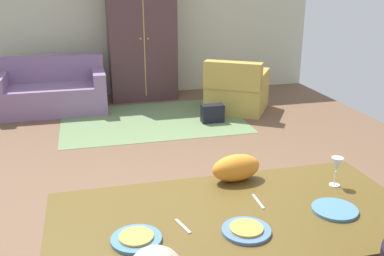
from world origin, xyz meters
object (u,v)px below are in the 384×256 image
armoire (142,36)px  cat (236,168)px  plate_near_child (246,231)px  couch (52,92)px  plate_near_woman (335,210)px  armchair (237,91)px  wine_glass (337,166)px  dining_table (234,225)px  plate_near_man (136,239)px  handbag (212,113)px

armoire → cat: bearing=-91.2°
plate_near_child → couch: size_ratio=0.15×
plate_near_woman → armchair: bearing=77.1°
plate_near_woman → armoire: bearing=93.0°
plate_near_woman → couch: couch is taller
wine_glass → dining_table: bearing=-165.9°
plate_near_woman → wine_glass: (0.17, 0.28, 0.12)m
plate_near_man → plate_near_child: same height
plate_near_woman → wine_glass: wine_glass is taller
dining_table → plate_near_woman: 0.56m
armchair → plate_near_man: bearing=-115.6°
wine_glass → armchair: (0.82, 4.05, -0.57)m
plate_near_woman → cat: bearing=128.4°
plate_near_man → plate_near_child: size_ratio=1.00×
armchair → cat: bearing=-109.9°
cat → handbag: bearing=68.4°
plate_near_man → armoire: armoire is taller
plate_near_woman → handbag: (0.47, 3.87, -0.64)m
armchair → armoire: 1.87m
dining_table → plate_near_child: 0.19m
armchair → plate_near_child: bearing=-109.2°
wine_glass → armchair: bearing=78.5°
cat → armchair: 4.11m
dining_table → handbag: bearing=74.9°
cat → couch: size_ratio=0.20×
dining_table → plate_near_man: (-0.55, -0.12, 0.07)m
cat → couch: (-1.38, 4.53, -0.54)m
plate_near_man → armoire: (0.80, 5.49, 0.28)m
couch → armoire: (1.48, 0.44, 0.75)m
cat → plate_near_man: bearing=-150.4°
wine_glass → armoire: 5.22m
plate_near_child → plate_near_man: bearing=173.7°
plate_near_man → handbag: 4.24m
armoire → handbag: armoire is taller
couch → wine_glass: bearing=-67.8°
cat → couch: bearing=99.7°
armchair → handbag: armchair is taller
plate_near_child → armoire: size_ratio=0.12×
dining_table → cat: cat is taller
plate_near_man → wine_glass: bearing=13.4°
plate_near_woman → armchair: size_ratio=0.21×
wine_glass → armchair: wine_glass is taller
plate_near_man → plate_near_woman: size_ratio=1.00×
plate_near_child → cat: bearing=75.5°
plate_near_child → plate_near_woman: (0.55, 0.08, 0.00)m
couch → handbag: size_ratio=5.05×
plate_near_child → wine_glass: bearing=26.7°
dining_table → cat: bearing=69.5°
wine_glass → handbag: bearing=85.2°
wine_glass → cat: 0.61m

